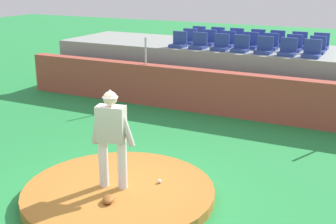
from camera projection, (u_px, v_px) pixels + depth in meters
ground_plane at (119, 197)px, 8.23m from camera, size 60.00×60.00×0.00m
pitchers_mound at (119, 193)px, 8.20m from camera, size 3.49×3.49×0.19m
pitcher at (112, 132)px, 7.92m from camera, size 0.83×0.37×1.83m
baseball at (159, 181)px, 8.35m from camera, size 0.07×0.07×0.07m
fielding_glove at (108, 199)px, 7.65m from camera, size 0.31×0.36×0.11m
brick_barrier at (226, 94)px, 12.92m from camera, size 13.89×0.40×1.26m
fence_post_left at (146, 51)px, 13.74m from camera, size 0.06×0.06×0.82m
bleacher_platform at (249, 72)px, 14.80m from camera, size 13.17×3.10×1.66m
stadium_chair_0 at (179, 42)px, 14.53m from camera, size 0.48×0.44×0.50m
stadium_chair_1 at (199, 44)px, 14.23m from camera, size 0.48×0.44×0.50m
stadium_chair_2 at (220, 45)px, 13.95m from camera, size 0.48×0.44×0.50m
stadium_chair_3 at (241, 47)px, 13.67m from camera, size 0.48×0.44×0.50m
stadium_chair_4 at (264, 48)px, 13.35m from camera, size 0.48×0.44×0.50m
stadium_chair_5 at (288, 50)px, 13.03m from camera, size 0.48×0.44×0.50m
stadium_chair_6 at (312, 52)px, 12.73m from camera, size 0.48×0.44×0.50m
stadium_chair_7 at (189, 39)px, 15.26m from camera, size 0.48×0.44×0.50m
stadium_chair_8 at (208, 40)px, 14.97m from camera, size 0.48×0.44×0.50m
stadium_chair_9 at (227, 42)px, 14.63m from camera, size 0.48×0.44×0.50m
stadium_chair_10 at (250, 43)px, 14.32m from camera, size 0.48×0.44×0.50m
stadium_chair_11 at (270, 45)px, 14.05m from camera, size 0.48×0.44×0.50m
stadium_chair_12 at (293, 46)px, 13.77m from camera, size 0.48×0.44×0.50m
stadium_chair_13 at (317, 48)px, 13.42m from camera, size 0.48×0.44×0.50m
stadium_chair_14 at (198, 36)px, 15.96m from camera, size 0.48×0.44×0.50m
stadium_chair_15 at (217, 37)px, 15.66m from camera, size 0.48×0.44×0.50m
stadium_chair_16 at (236, 39)px, 15.38m from camera, size 0.48×0.44×0.50m
stadium_chair_17 at (257, 40)px, 15.05m from camera, size 0.48×0.44×0.50m
stadium_chair_18 at (277, 41)px, 14.76m from camera, size 0.48×0.44×0.50m
stadium_chair_19 at (299, 43)px, 14.42m from camera, size 0.48×0.44×0.50m
stadium_chair_20 at (321, 44)px, 14.15m from camera, size 0.48×0.44×0.50m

